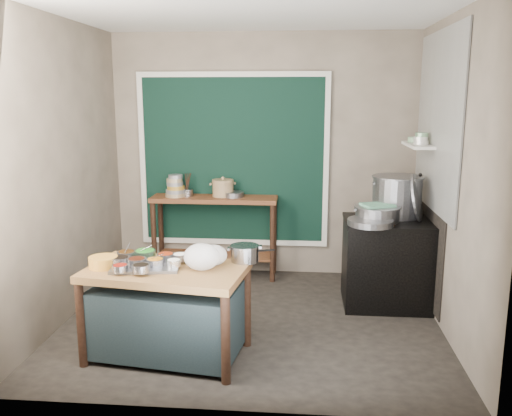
# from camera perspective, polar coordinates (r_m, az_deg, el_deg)

# --- Properties ---
(floor) EXTENTS (3.50, 3.00, 0.02)m
(floor) POSITION_cam_1_polar(r_m,az_deg,el_deg) (5.25, -0.51, -11.87)
(floor) COLOR #2D2822
(floor) RESTS_ON ground
(back_wall) EXTENTS (3.50, 0.02, 2.80)m
(back_wall) POSITION_cam_1_polar(r_m,az_deg,el_deg) (6.35, 0.78, 5.49)
(back_wall) COLOR gray
(back_wall) RESTS_ON floor
(left_wall) EXTENTS (0.02, 3.00, 2.80)m
(left_wall) POSITION_cam_1_polar(r_m,az_deg,el_deg) (5.33, -19.78, 3.56)
(left_wall) COLOR gray
(left_wall) RESTS_ON floor
(right_wall) EXTENTS (0.02, 3.00, 2.80)m
(right_wall) POSITION_cam_1_polar(r_m,az_deg,el_deg) (5.01, 19.96, 3.07)
(right_wall) COLOR gray
(right_wall) RESTS_ON floor
(ceiling) EXTENTS (3.50, 3.00, 0.02)m
(ceiling) POSITION_cam_1_polar(r_m,az_deg,el_deg) (4.86, -0.58, 20.21)
(ceiling) COLOR gray
(ceiling) RESTS_ON back_wall
(curtain_panel) EXTENTS (2.10, 0.02, 1.90)m
(curtain_panel) POSITION_cam_1_polar(r_m,az_deg,el_deg) (6.35, -2.41, 5.03)
(curtain_panel) COLOR black
(curtain_panel) RESTS_ON back_wall
(curtain_frame) EXTENTS (2.22, 0.03, 2.02)m
(curtain_frame) POSITION_cam_1_polar(r_m,az_deg,el_deg) (6.34, -2.42, 5.01)
(curtain_frame) COLOR beige
(curtain_frame) RESTS_ON back_wall
(tile_panel) EXTENTS (0.02, 1.70, 1.70)m
(tile_panel) POSITION_cam_1_polar(r_m,az_deg,el_deg) (5.49, 18.59, 8.60)
(tile_panel) COLOR #B2B2AA
(tile_panel) RESTS_ON right_wall
(soot_patch) EXTENTS (0.01, 1.30, 1.30)m
(soot_patch) POSITION_cam_1_polar(r_m,az_deg,el_deg) (5.76, 17.66, -2.83)
(soot_patch) COLOR black
(soot_patch) RESTS_ON right_wall
(wall_shelf) EXTENTS (0.22, 0.70, 0.03)m
(wall_shelf) POSITION_cam_1_polar(r_m,az_deg,el_deg) (5.78, 16.72, 6.35)
(wall_shelf) COLOR beige
(wall_shelf) RESTS_ON right_wall
(prep_table) EXTENTS (1.34, 0.89, 0.75)m
(prep_table) POSITION_cam_1_polar(r_m,az_deg,el_deg) (4.52, -9.33, -10.79)
(prep_table) COLOR brown
(prep_table) RESTS_ON floor
(back_counter) EXTENTS (1.45, 0.40, 0.95)m
(back_counter) POSITION_cam_1_polar(r_m,az_deg,el_deg) (6.36, -4.35, -3.02)
(back_counter) COLOR brown
(back_counter) RESTS_ON floor
(stove_block) EXTENTS (0.90, 0.68, 0.85)m
(stove_block) POSITION_cam_1_polar(r_m,az_deg,el_deg) (5.66, 13.83, -5.75)
(stove_block) COLOR black
(stove_block) RESTS_ON floor
(stove_top) EXTENTS (0.92, 0.69, 0.03)m
(stove_top) POSITION_cam_1_polar(r_m,az_deg,el_deg) (5.55, 14.05, -1.41)
(stove_top) COLOR black
(stove_top) RESTS_ON stove_block
(condiment_tray) EXTENTS (0.58, 0.45, 0.02)m
(condiment_tray) POSITION_cam_1_polar(r_m,az_deg,el_deg) (4.44, -11.49, -5.96)
(condiment_tray) COLOR gray
(condiment_tray) RESTS_ON prep_table
(condiment_bowls) EXTENTS (0.59, 0.50, 0.07)m
(condiment_bowls) POSITION_cam_1_polar(r_m,az_deg,el_deg) (4.45, -11.73, -5.37)
(condiment_bowls) COLOR gray
(condiment_bowls) RESTS_ON condiment_tray
(yellow_basin) EXTENTS (0.28, 0.28, 0.09)m
(yellow_basin) POSITION_cam_1_polar(r_m,az_deg,el_deg) (4.51, -15.77, -5.49)
(yellow_basin) COLOR orange
(yellow_basin) RESTS_ON prep_table
(saucepan) EXTENTS (0.31, 0.31, 0.14)m
(saucepan) POSITION_cam_1_polar(r_m,az_deg,el_deg) (4.49, -1.19, -4.79)
(saucepan) COLOR gray
(saucepan) RESTS_ON prep_table
(plastic_bag_a) EXTENTS (0.31, 0.27, 0.21)m
(plastic_bag_a) POSITION_cam_1_polar(r_m,az_deg,el_deg) (4.28, -5.74, -5.13)
(plastic_bag_a) COLOR white
(plastic_bag_a) RESTS_ON prep_table
(plastic_bag_b) EXTENTS (0.24, 0.21, 0.17)m
(plastic_bag_b) POSITION_cam_1_polar(r_m,az_deg,el_deg) (4.39, -4.53, -4.96)
(plastic_bag_b) COLOR white
(plastic_bag_b) RESTS_ON prep_table
(bowl_stack) EXTENTS (0.23, 0.23, 0.26)m
(bowl_stack) POSITION_cam_1_polar(r_m,az_deg,el_deg) (6.30, -8.50, 2.19)
(bowl_stack) COLOR tan
(bowl_stack) RESTS_ON back_counter
(utensil_cup) EXTENTS (0.15, 0.15, 0.08)m
(utensil_cup) POSITION_cam_1_polar(r_m,az_deg,el_deg) (6.32, -7.19, 1.62)
(utensil_cup) COLOR gray
(utensil_cup) RESTS_ON back_counter
(ceramic_crock) EXTENTS (0.33, 0.33, 0.18)m
(ceramic_crock) POSITION_cam_1_polar(r_m,az_deg,el_deg) (6.26, -3.50, 2.02)
(ceramic_crock) COLOR #957551
(ceramic_crock) RESTS_ON back_counter
(wide_bowl) EXTENTS (0.29, 0.29, 0.06)m
(wide_bowl) POSITION_cam_1_polar(r_m,az_deg,el_deg) (6.23, -2.37, 1.44)
(wide_bowl) COLOR gray
(wide_bowl) RESTS_ON back_counter
(stock_pot) EXTENTS (0.68, 0.68, 0.42)m
(stock_pot) POSITION_cam_1_polar(r_m,az_deg,el_deg) (5.71, 14.61, 1.21)
(stock_pot) COLOR gray
(stock_pot) RESTS_ON stove_top
(pot_lid) EXTENTS (0.27, 0.49, 0.47)m
(pot_lid) POSITION_cam_1_polar(r_m,az_deg,el_deg) (5.55, 16.57, 1.08)
(pot_lid) COLOR gray
(pot_lid) RESTS_ON stove_top
(steamer) EXTENTS (0.58, 0.58, 0.15)m
(steamer) POSITION_cam_1_polar(r_m,az_deg,el_deg) (5.46, 12.63, -0.58)
(steamer) COLOR gray
(steamer) RESTS_ON stove_top
(green_cloth) EXTENTS (0.35, 0.31, 0.02)m
(green_cloth) POSITION_cam_1_polar(r_m,az_deg,el_deg) (5.45, 12.67, 0.31)
(green_cloth) COLOR #65A782
(green_cloth) RESTS_ON steamer
(shallow_pan) EXTENTS (0.48, 0.48, 0.06)m
(shallow_pan) POSITION_cam_1_polar(r_m,az_deg,el_deg) (5.28, 11.96, -1.48)
(shallow_pan) COLOR gray
(shallow_pan) RESTS_ON stove_top
(shelf_bowl_stack) EXTENTS (0.15, 0.15, 0.12)m
(shelf_bowl_stack) POSITION_cam_1_polar(r_m,az_deg,el_deg) (5.67, 16.98, 6.96)
(shelf_bowl_stack) COLOR silver
(shelf_bowl_stack) RESTS_ON wall_shelf
(shelf_bowl_green) EXTENTS (0.17, 0.17, 0.05)m
(shelf_bowl_green) POSITION_cam_1_polar(r_m,az_deg,el_deg) (5.96, 16.39, 6.92)
(shelf_bowl_green) COLOR gray
(shelf_bowl_green) RESTS_ON wall_shelf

